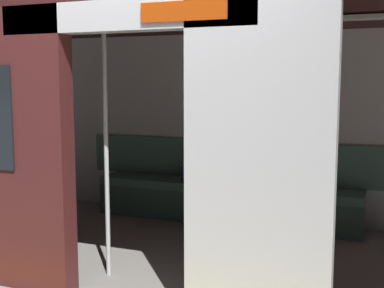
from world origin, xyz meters
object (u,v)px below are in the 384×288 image
(handbag, at_px, (194,173))
(person_seated, at_px, (223,164))
(book, at_px, (257,185))
(grab_pole_door, at_px, (106,149))
(grab_pole_far, at_px, (208,152))
(train_car, at_px, (184,92))
(bench_seat, at_px, (224,193))

(handbag, bearing_deg, person_seated, 168.03)
(book, bearing_deg, handbag, -17.53)
(grab_pole_door, height_order, grab_pole_far, same)
(train_car, xyz_separation_m, bench_seat, (-0.06, -1.01, -1.12))
(grab_pole_door, bearing_deg, bench_seat, -102.74)
(person_seated, distance_m, grab_pole_door, 1.80)
(train_car, bearing_deg, book, -112.11)
(bench_seat, relative_size, grab_pole_door, 1.43)
(handbag, distance_m, grab_pole_far, 1.90)
(bench_seat, distance_m, person_seated, 0.33)
(handbag, relative_size, grab_pole_far, 0.13)
(train_car, height_order, bench_seat, train_car)
(person_seated, distance_m, handbag, 0.40)
(grab_pole_far, bearing_deg, grab_pole_door, 8.78)
(bench_seat, distance_m, grab_pole_door, 1.94)
(grab_pole_far, bearing_deg, person_seated, -76.25)
(person_seated, bearing_deg, handbag, -11.97)
(grab_pole_door, xyz_separation_m, grab_pole_far, (-0.80, -0.12, 0.00))
(handbag, distance_m, book, 0.73)
(train_car, xyz_separation_m, grab_pole_far, (-0.46, 0.64, -0.43))
(bench_seat, height_order, book, book)
(person_seated, bearing_deg, bench_seat, -79.07)
(person_seated, xyz_separation_m, book, (-0.35, -0.08, -0.21))
(bench_seat, xyz_separation_m, person_seated, (-0.01, 0.05, 0.32))
(bench_seat, xyz_separation_m, book, (-0.36, -0.02, 0.12))
(train_car, bearing_deg, bench_seat, -93.19)
(book, bearing_deg, train_car, 50.49)
(train_car, height_order, person_seated, train_car)
(train_car, relative_size, person_seated, 5.49)
(train_car, xyz_separation_m, person_seated, (-0.07, -0.96, -0.79))
(book, height_order, grab_pole_door, grab_pole_door)
(person_seated, height_order, handbag, person_seated)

